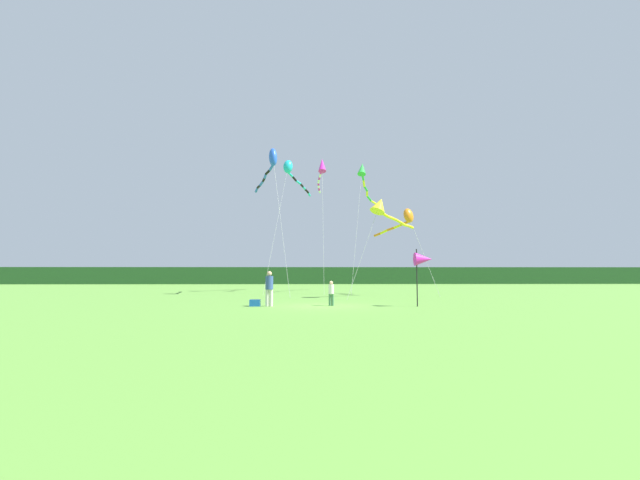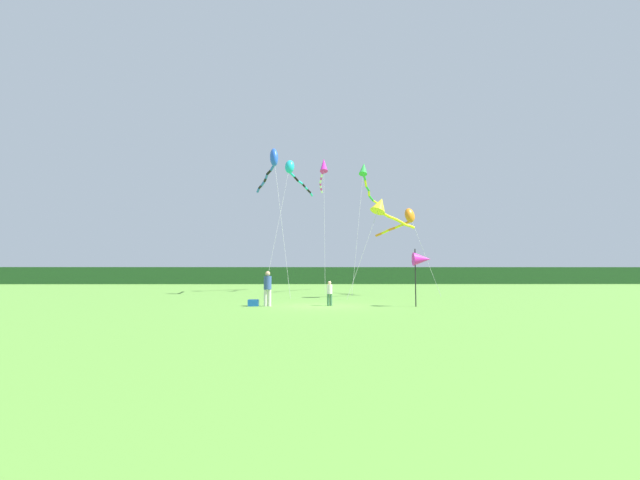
{
  "view_description": "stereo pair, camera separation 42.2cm",
  "coord_description": "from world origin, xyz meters",
  "px_view_note": "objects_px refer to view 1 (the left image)",
  "views": [
    {
      "loc": [
        -0.76,
        -22.44,
        1.73
      ],
      "look_at": [
        0.0,
        6.0,
        3.93
      ],
      "focal_mm": 23.88,
      "sensor_mm": 36.0,
      "label": 1
    },
    {
      "loc": [
        -0.33,
        -22.45,
        1.73
      ],
      "look_at": [
        0.0,
        6.0,
        3.93
      ],
      "focal_mm": 23.88,
      "sensor_mm": 36.0,
      "label": 2
    }
  ],
  "objects_px": {
    "kite_yellow": "(382,207)",
    "kite_orange": "(405,218)",
    "banner_flag_pole": "(423,260)",
    "kite_cyan": "(291,171)",
    "cooler_box": "(255,303)",
    "kite_blue": "(271,162)",
    "person_adult": "(269,287)",
    "kite_green": "(364,176)",
    "kite_magenta": "(322,169)",
    "person_child": "(331,292)"
  },
  "relations": [
    {
      "from": "kite_green",
      "to": "kite_orange",
      "type": "bearing_deg",
      "value": -55.68
    },
    {
      "from": "person_child",
      "to": "kite_yellow",
      "type": "relative_size",
      "value": 0.18
    },
    {
      "from": "kite_green",
      "to": "kite_yellow",
      "type": "xyz_separation_m",
      "value": [
        0.16,
        -8.34,
        -4.14
      ]
    },
    {
      "from": "kite_cyan",
      "to": "kite_yellow",
      "type": "distance_m",
      "value": 12.81
    },
    {
      "from": "person_adult",
      "to": "kite_yellow",
      "type": "xyz_separation_m",
      "value": [
        7.17,
        7.17,
        5.32
      ]
    },
    {
      "from": "kite_orange",
      "to": "kite_blue",
      "type": "bearing_deg",
      "value": 178.54
    },
    {
      "from": "banner_flag_pole",
      "to": "kite_magenta",
      "type": "bearing_deg",
      "value": 105.53
    },
    {
      "from": "person_adult",
      "to": "kite_orange",
      "type": "relative_size",
      "value": 0.26
    },
    {
      "from": "banner_flag_pole",
      "to": "kite_blue",
      "type": "bearing_deg",
      "value": 126.94
    },
    {
      "from": "person_adult",
      "to": "person_child",
      "type": "xyz_separation_m",
      "value": [
        3.24,
        0.27,
        -0.29
      ]
    },
    {
      "from": "cooler_box",
      "to": "kite_yellow",
      "type": "bearing_deg",
      "value": 41.92
    },
    {
      "from": "person_adult",
      "to": "kite_green",
      "type": "height_order",
      "value": "kite_green"
    },
    {
      "from": "person_adult",
      "to": "kite_yellow",
      "type": "distance_m",
      "value": 11.45
    },
    {
      "from": "person_child",
      "to": "banner_flag_pole",
      "type": "xyz_separation_m",
      "value": [
        4.76,
        -0.59,
        1.69
      ]
    },
    {
      "from": "cooler_box",
      "to": "kite_blue",
      "type": "bearing_deg",
      "value": 91.43
    },
    {
      "from": "cooler_box",
      "to": "kite_blue",
      "type": "xyz_separation_m",
      "value": [
        -0.29,
        11.63,
        10.51
      ]
    },
    {
      "from": "banner_flag_pole",
      "to": "kite_blue",
      "type": "xyz_separation_m",
      "value": [
        -9.03,
        12.01,
        8.26
      ]
    },
    {
      "from": "person_child",
      "to": "kite_cyan",
      "type": "bearing_deg",
      "value": 99.95
    },
    {
      "from": "banner_flag_pole",
      "to": "kite_magenta",
      "type": "relative_size",
      "value": 0.24
    },
    {
      "from": "kite_magenta",
      "to": "kite_orange",
      "type": "relative_size",
      "value": 1.79
    },
    {
      "from": "banner_flag_pole",
      "to": "kite_cyan",
      "type": "height_order",
      "value": "kite_cyan"
    },
    {
      "from": "cooler_box",
      "to": "kite_green",
      "type": "xyz_separation_m",
      "value": [
        7.75,
        15.44,
        10.3
      ]
    },
    {
      "from": "kite_blue",
      "to": "kite_cyan",
      "type": "height_order",
      "value": "kite_cyan"
    },
    {
      "from": "kite_blue",
      "to": "kite_yellow",
      "type": "height_order",
      "value": "kite_blue"
    },
    {
      "from": "kite_magenta",
      "to": "cooler_box",
      "type": "bearing_deg",
      "value": -103.32
    },
    {
      "from": "kite_blue",
      "to": "kite_yellow",
      "type": "xyz_separation_m",
      "value": [
        8.2,
        -4.53,
        -4.34
      ]
    },
    {
      "from": "banner_flag_pole",
      "to": "kite_yellow",
      "type": "relative_size",
      "value": 0.42
    },
    {
      "from": "cooler_box",
      "to": "kite_cyan",
      "type": "relative_size",
      "value": 0.04
    },
    {
      "from": "cooler_box",
      "to": "person_adult",
      "type": "bearing_deg",
      "value": -5.47
    },
    {
      "from": "person_child",
      "to": "banner_flag_pole",
      "type": "height_order",
      "value": "banner_flag_pole"
    },
    {
      "from": "banner_flag_pole",
      "to": "kite_yellow",
      "type": "distance_m",
      "value": 8.49
    },
    {
      "from": "kite_orange",
      "to": "kite_cyan",
      "type": "bearing_deg",
      "value": 150.26
    },
    {
      "from": "kite_green",
      "to": "kite_orange",
      "type": "relative_size",
      "value": 1.66
    },
    {
      "from": "banner_flag_pole",
      "to": "kite_blue",
      "type": "distance_m",
      "value": 17.15
    },
    {
      "from": "kite_magenta",
      "to": "kite_blue",
      "type": "relative_size",
      "value": 1.05
    },
    {
      "from": "kite_cyan",
      "to": "kite_orange",
      "type": "relative_size",
      "value": 1.76
    },
    {
      "from": "kite_green",
      "to": "kite_yellow",
      "type": "distance_m",
      "value": 9.31
    },
    {
      "from": "person_adult",
      "to": "kite_magenta",
      "type": "height_order",
      "value": "kite_magenta"
    },
    {
      "from": "banner_flag_pole",
      "to": "kite_orange",
      "type": "distance_m",
      "value": 12.44
    },
    {
      "from": "person_adult",
      "to": "kite_magenta",
      "type": "xyz_separation_m",
      "value": [
        3.23,
        16.85,
        10.4
      ]
    },
    {
      "from": "person_adult",
      "to": "kite_orange",
      "type": "xyz_separation_m",
      "value": [
        9.8,
        11.42,
        5.09
      ]
    },
    {
      "from": "person_adult",
      "to": "banner_flag_pole",
      "type": "distance_m",
      "value": 8.13
    },
    {
      "from": "kite_cyan",
      "to": "kite_yellow",
      "type": "xyz_separation_m",
      "value": [
        6.83,
        -9.66,
        -4.92
      ]
    },
    {
      "from": "kite_yellow",
      "to": "kite_orange",
      "type": "relative_size",
      "value": 1.03
    },
    {
      "from": "banner_flag_pole",
      "to": "kite_orange",
      "type": "bearing_deg",
      "value": 81.31
    },
    {
      "from": "person_child",
      "to": "kite_green",
      "type": "xyz_separation_m",
      "value": [
        3.76,
        15.24,
        9.75
      ]
    },
    {
      "from": "kite_green",
      "to": "kite_magenta",
      "type": "xyz_separation_m",
      "value": [
        -3.77,
        1.34,
        0.94
      ]
    },
    {
      "from": "kite_magenta",
      "to": "kite_yellow",
      "type": "relative_size",
      "value": 1.74
    },
    {
      "from": "cooler_box",
      "to": "kite_orange",
      "type": "xyz_separation_m",
      "value": [
        10.54,
        11.35,
        5.94
      ]
    },
    {
      "from": "kite_blue",
      "to": "kite_orange",
      "type": "distance_m",
      "value": 11.75
    }
  ]
}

